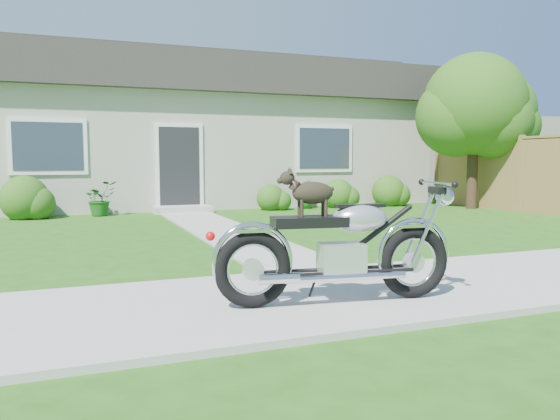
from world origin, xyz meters
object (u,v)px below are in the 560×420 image
at_px(potted_plant_left, 100,199).
at_px(motorcycle_with_dog, 340,246).
at_px(tree_far, 497,116).
at_px(fence, 520,174).
at_px(house, 209,131).
at_px(tree_near, 480,109).
at_px(potted_plant_right, 305,194).

height_order(potted_plant_left, motorcycle_with_dog, motorcycle_with_dog).
distance_m(tree_far, motorcycle_with_dog, 15.21).
distance_m(fence, motorcycle_with_dog, 10.21).
bearing_deg(house, fence, -44.74).
height_order(tree_near, potted_plant_right, tree_near).
xyz_separation_m(tree_near, potted_plant_left, (-9.39, 1.68, -2.19)).
xyz_separation_m(potted_plant_left, potted_plant_right, (5.18, 0.00, -0.01)).
xyz_separation_m(potted_plant_right, motorcycle_with_dog, (-3.61, -8.94, 0.16)).
relative_size(house, tree_near, 3.11).
bearing_deg(tree_near, tree_far, 41.96).
xyz_separation_m(tree_near, potted_plant_right, (-4.21, 1.68, -2.20)).
height_order(tree_far, motorcycle_with_dog, tree_far).
bearing_deg(potted_plant_right, fence, -31.63).
height_order(tree_near, tree_far, tree_far).
bearing_deg(fence, tree_far, 54.17).
height_order(house, tree_near, house).
distance_m(fence, potted_plant_left, 10.14).
xyz_separation_m(fence, potted_plant_right, (-4.55, 2.80, -0.55)).
xyz_separation_m(fence, motorcycle_with_dog, (-8.16, -6.14, -0.39)).
relative_size(tree_far, potted_plant_left, 5.26).
relative_size(fence, tree_far, 1.56).
bearing_deg(potted_plant_right, potted_plant_left, 180.00).
bearing_deg(motorcycle_with_dog, tree_far, 50.52).
xyz_separation_m(tree_near, tree_far, (3.26, 2.93, 0.12)).
relative_size(tree_near, tree_far, 0.95).
bearing_deg(potted_plant_right, tree_far, 9.50).
height_order(tree_far, potted_plant_right, tree_far).
distance_m(house, tree_far, 9.50).
distance_m(tree_far, potted_plant_left, 12.92).
height_order(tree_near, potted_plant_left, tree_near).
height_order(house, motorcycle_with_dog, house).
bearing_deg(fence, house, 135.26).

